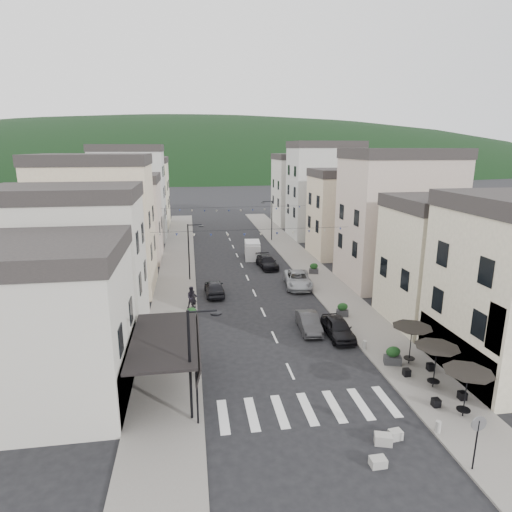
{
  "coord_description": "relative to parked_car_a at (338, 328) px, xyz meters",
  "views": [
    {
      "loc": [
        -5.8,
        -17.46,
        13.55
      ],
      "look_at": [
        0.26,
        21.62,
        3.5
      ],
      "focal_mm": 30.0,
      "sensor_mm": 36.0,
      "label": 1
    }
  ],
  "objects": [
    {
      "name": "parked_car_d",
      "position": [
        -1.8,
        19.25,
        -0.05
      ],
      "size": [
        2.33,
        4.81,
        1.35
      ],
      "primitive_type": "imported",
      "rotation": [
        0.0,
        0.0,
        0.1
      ],
      "color": "black",
      "rests_on": "ground"
    },
    {
      "name": "boutique_awning",
      "position": [
        -11.85,
        -5.34,
        2.39
      ],
      "size": [
        3.77,
        7.5,
        3.28
      ],
      "color": "black",
      "rests_on": "ground"
    },
    {
      "name": "bunting_near",
      "position": [
        -4.6,
        11.66,
        4.93
      ],
      "size": [
        19.0,
        0.28,
        0.62
      ],
      "color": "black",
      "rests_on": "ground"
    },
    {
      "name": "pedestrian_b",
      "position": [
        -10.52,
        7.26,
        0.36
      ],
      "size": [
        0.95,
        0.75,
        1.93
      ],
      "primitive_type": "imported",
      "rotation": [
        0.0,
        0.0,
        0.02
      ],
      "color": "#25212C",
      "rests_on": "sidewalk_left"
    },
    {
      "name": "parked_car_b",
      "position": [
        -1.8,
        1.44,
        -0.06
      ],
      "size": [
        1.63,
        4.09,
        1.32
      ],
      "primitive_type": "imported",
      "rotation": [
        0.0,
        0.0,
        -0.06
      ],
      "color": "#333335",
      "rests_on": "ground"
    },
    {
      "name": "streetlamp_left_near",
      "position": [
        -10.42,
        -8.34,
        2.97
      ],
      "size": [
        1.7,
        0.56,
        6.0
      ],
      "color": "black",
      "rests_on": "ground"
    },
    {
      "name": "parked_car_c",
      "position": [
        0.0,
        11.9,
        0.03
      ],
      "size": [
        3.21,
        5.75,
        1.52
      ],
      "primitive_type": "imported",
      "rotation": [
        0.0,
        0.0,
        -0.13
      ],
      "color": "#999BA1",
      "rests_on": "ground"
    },
    {
      "name": "concrete_block_b",
      "position": [
        -1.09,
        -11.34,
        -0.5
      ],
      "size": [
        0.65,
        0.52,
        0.45
      ],
      "primitive_type": "cube",
      "rotation": [
        0.0,
        0.0,
        0.12
      ],
      "color": "#9F9C96",
      "rests_on": "ground"
    },
    {
      "name": "sidewalk_left",
      "position": [
        -12.1,
        21.66,
        -0.67
      ],
      "size": [
        4.0,
        76.0,
        0.12
      ],
      "primitive_type": "cube",
      "color": "slate",
      "rests_on": "ground"
    },
    {
      "name": "planter_ra",
      "position": [
        2.02,
        -4.63,
        -0.03
      ],
      "size": [
        1.18,
        0.85,
        1.19
      ],
      "rotation": [
        0.0,
        0.0,
        -0.28
      ],
      "color": "#303033",
      "rests_on": "sidewalk_right"
    },
    {
      "name": "parked_car_e",
      "position": [
        -8.41,
        10.66,
        -0.0
      ],
      "size": [
        1.86,
        4.31,
        1.45
      ],
      "primitive_type": "imported",
      "rotation": [
        0.0,
        0.0,
        3.18
      ],
      "color": "black",
      "rests_on": "ground"
    },
    {
      "name": "traffic_sign",
      "position": [
        1.2,
        -13.84,
        1.2
      ],
      "size": [
        0.7,
        0.07,
        2.7
      ],
      "color": "black",
      "rests_on": "ground"
    },
    {
      "name": "planter_la",
      "position": [
        -12.0,
        3.36,
        -0.04
      ],
      "size": [
        1.18,
        0.91,
        1.17
      ],
      "rotation": [
        0.0,
        0.0,
        -0.36
      ],
      "color": "#323234",
      "rests_on": "sidewalk_left"
    },
    {
      "name": "parked_car_a",
      "position": [
        0.0,
        0.0,
        0.0
      ],
      "size": [
        1.74,
        4.27,
        1.45
      ],
      "primitive_type": "imported",
      "rotation": [
        0.0,
        0.0,
        -0.01
      ],
      "color": "black",
      "rests_on": "ground"
    },
    {
      "name": "cafe_terrace",
      "position": [
        3.1,
        -7.54,
        1.63
      ],
      "size": [
        2.5,
        8.1,
        2.53
      ],
      "color": "black",
      "rests_on": "ground"
    },
    {
      "name": "streetlamp_right_far",
      "position": [
        1.22,
        33.66,
        2.97
      ],
      "size": [
        1.7,
        0.56,
        6.0
      ],
      "color": "black",
      "rests_on": "ground"
    },
    {
      "name": "planter_lb",
      "position": [
        -10.6,
        4.51,
        -0.08
      ],
      "size": [
        1.03,
        0.66,
        1.08
      ],
      "rotation": [
        0.0,
        0.0,
        0.14
      ],
      "color": "#2F2E31",
      "rests_on": "sidewalk_left"
    },
    {
      "name": "bunting_far",
      "position": [
        -4.6,
        27.66,
        4.93
      ],
      "size": [
        19.0,
        0.28,
        0.62
      ],
      "color": "black",
      "rests_on": "ground"
    },
    {
      "name": "planter_rb",
      "position": [
        1.64,
        3.58,
        -0.07
      ],
      "size": [
        1.12,
        0.84,
        1.11
      ],
      "rotation": [
        0.0,
        0.0,
        -0.33
      ],
      "color": "#2F2F32",
      "rests_on": "sidewalk_right"
    },
    {
      "name": "sidewalk_right",
      "position": [
        2.9,
        21.66,
        -0.67
      ],
      "size": [
        4.0,
        76.0,
        0.12
      ],
      "primitive_type": "cube",
      "color": "slate",
      "rests_on": "ground"
    },
    {
      "name": "concrete_block_a",
      "position": [
        -1.83,
        -11.59,
        -0.48
      ],
      "size": [
        0.91,
        0.71,
        0.5
      ],
      "primitive_type": "cube",
      "rotation": [
        0.0,
        0.0,
        -0.3
      ],
      "color": "#999791",
      "rests_on": "ground"
    },
    {
      "name": "boutique_building",
      "position": [
        -20.1,
        -5.34,
        3.27
      ],
      "size": [
        12.0,
        8.0,
        8.0
      ],
      "primitive_type": "cube",
      "color": "beige",
      "rests_on": "ground"
    },
    {
      "name": "hill_backdrop",
      "position": [
        -4.6,
        289.66,
        -0.73
      ],
      "size": [
        640.0,
        360.0,
        70.0
      ],
      "primitive_type": "ellipsoid",
      "color": "black",
      "rests_on": "ground"
    },
    {
      "name": "buildings_row_right",
      "position": [
        9.9,
        26.26,
        5.59
      ],
      "size": [
        10.2,
        54.16,
        14.5
      ],
      "color": "#BCB296",
      "rests_on": "ground"
    },
    {
      "name": "concrete_block_c",
      "position": [
        -2.68,
        -12.92,
        -0.53
      ],
      "size": [
        0.71,
        0.52,
        0.4
      ],
      "primitive_type": "cube",
      "rotation": [
        0.0,
        0.0,
        0.02
      ],
      "color": "#9B9993",
      "rests_on": "ground"
    },
    {
      "name": "planter_rc",
      "position": [
        2.78,
        15.79,
        -0.04
      ],
      "size": [
        1.15,
        0.84,
        1.16
      ],
      "rotation": [
        0.0,
        0.0,
        -0.29
      ],
      "color": "#303033",
      "rests_on": "sidewalk_right"
    },
    {
      "name": "ground",
      "position": [
        -4.6,
        -10.34,
        -0.73
      ],
      "size": [
        700.0,
        700.0,
        0.0
      ],
      "primitive_type": "plane",
      "color": "black",
      "rests_on": "ground"
    },
    {
      "name": "streetlamp_left_far",
      "position": [
        -10.42,
        15.66,
        2.97
      ],
      "size": [
        1.7,
        0.56,
        6.0
      ],
      "color": "black",
      "rests_on": "ground"
    },
    {
      "name": "delivery_van",
      "position": [
        -2.81,
        24.18,
        0.36
      ],
      "size": [
        2.3,
        4.79,
        2.21
      ],
      "rotation": [
        0.0,
        0.0,
        -0.1
      ],
      "color": "silver",
      "rests_on": "ground"
    },
    {
      "name": "pedestrian_a",
      "position": [
        -10.4,
        7.31,
        0.18
      ],
      "size": [
        0.64,
        0.5,
        1.57
      ],
      "primitive_type": "imported",
      "rotation": [
        0.0,
        0.0,
        0.23
      ],
      "color": "black",
      "rests_on": "sidewalk_left"
    },
    {
      "name": "bollards",
      "position": [
        -4.6,
        -4.84,
        -0.31
      ],
      "size": [
        11.66,
        10.26,
        0.6
      ],
      "color": "gray",
      "rests_on": "ground"
    },
    {
      "name": "buildings_row_left",
      "position": [
        -19.1,
        27.41,
        5.4
      ],
      "size": [
        10.2,
        54.16,
        14.0
      ],
      "color": "beige",
      "rests_on": "ground"
    }
  ]
}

